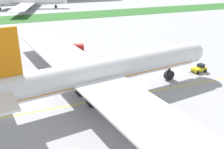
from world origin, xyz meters
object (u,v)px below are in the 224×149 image
Objects in this scene: service_truck_catering_van at (77,48)px; airliner_foreground at (99,73)px; pushback_tug at (199,68)px; service_truck_baggage_loader at (7,39)px; parked_airliner_far_centre at (30,2)px; service_truck_fuel_bowser at (6,57)px.

airliner_foreground is at bearing -95.73° from service_truck_catering_van.
service_truck_catering_van is at bearing 84.27° from airliner_foreground.
service_truck_baggage_loader is (-47.99, 49.14, 0.59)m from pushback_tug.
service_truck_baggage_loader is at bearing -101.05° from parked_airliner_far_centre.
parked_airliner_far_centre is (-31.45, 133.89, 3.20)m from pushback_tug.
airliner_foreground is 1.25× the size of parked_airliner_far_centre.
airliner_foreground is at bearing -71.65° from service_truck_baggage_loader.
parked_airliner_far_centre is at bearing 92.61° from service_truck_catering_van.
airliner_foreground reaches higher than parked_airliner_far_centre.
pushback_tug is 39.45m from service_truck_catering_van.
parked_airliner_far_centre is at bearing 90.57° from airliner_foreground.
service_truck_fuel_bowser is 1.05× the size of service_truck_catering_van.
service_truck_fuel_bowser is 0.07× the size of parked_airliner_far_centre.
service_truck_catering_van is at bearing 132.55° from pushback_tug.
service_truck_fuel_bowser is at bearing -91.80° from service_truck_baggage_loader.
service_truck_fuel_bowser is at bearing 150.82° from pushback_tug.
pushback_tug is (30.08, 4.84, -4.93)m from airliner_foreground.
airliner_foreground is 15.74× the size of service_truck_baggage_loader.
service_truck_catering_van is (3.40, 33.90, -4.48)m from airliner_foreground.
service_truck_fuel_bowser is at bearing -99.17° from parked_airliner_far_centre.
service_truck_baggage_loader is 0.08× the size of parked_airliner_far_centre.
service_truck_baggage_loader is 1.12× the size of service_truck_fuel_bowser.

